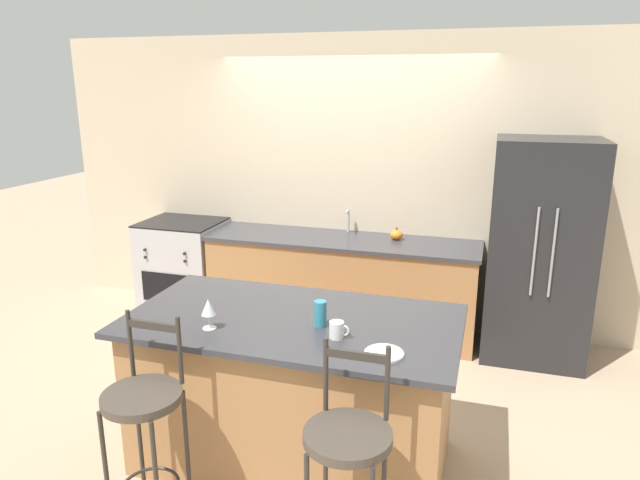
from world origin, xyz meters
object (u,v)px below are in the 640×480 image
dinner_plate (384,353)px  pumpkin_decoration (396,235)px  bar_stool_far (348,459)px  refrigerator (540,251)px  wine_glass (208,308)px  bar_stool_near (145,418)px  coffee_mug (337,330)px  tumbler_cup (320,314)px  oven_range (184,266)px

dinner_plate → pumpkin_decoration: size_ratio=1.77×
bar_stool_far → refrigerator: bearing=70.8°
pumpkin_decoration → wine_glass: bearing=-105.6°
bar_stool_near → coffee_mug: bearing=33.2°
bar_stool_far → tumbler_cup: bar_stool_far is taller
oven_range → bar_stool_far: size_ratio=0.81×
bar_stool_near → dinner_plate: size_ratio=5.64×
refrigerator → tumbler_cup: 2.38m
oven_range → pumpkin_decoration: bearing=2.9°
refrigerator → bar_stool_far: 2.87m
bar_stool_near → bar_stool_far: same height
oven_range → bar_stool_near: size_ratio=0.81×
oven_range → dinner_plate: bearing=-42.4°
coffee_mug → pumpkin_decoration: size_ratio=0.97×
refrigerator → oven_range: (-3.34, 0.02, -0.46)m
refrigerator → coffee_mug: 2.41m
dinner_plate → pumpkin_decoration: (-0.34, 2.37, -0.01)m
wine_glass → oven_range: bearing=123.5°
refrigerator → tumbler_cup: (-1.28, -2.00, 0.09)m
wine_glass → tumbler_cup: wine_glass is taller
bar_stool_near → refrigerator: bearing=53.3°
bar_stool_far → wine_glass: bar_stool_far is taller
bar_stool_far → coffee_mug: (-0.21, 0.57, 0.35)m
bar_stool_far → wine_glass: (-0.92, 0.48, 0.43)m
dinner_plate → wine_glass: wine_glass is taller
bar_stool_near → pumpkin_decoration: bearing=74.3°
refrigerator → pumpkin_decoration: refrigerator is taller
refrigerator → bar_stool_near: bearing=-126.7°
bar_stool_near → coffee_mug: (0.85, 0.56, 0.35)m
bar_stool_far → tumbler_cup: 0.86m
bar_stool_far → wine_glass: bearing=152.4°
oven_range → refrigerator: bearing=-0.3°
wine_glass → coffee_mug: wine_glass is taller
wine_glass → pumpkin_decoration: (0.65, 2.34, -0.13)m
bar_stool_far → coffee_mug: bar_stool_far is taller
dinner_plate → bar_stool_far: bearing=-98.7°
bar_stool_near → bar_stool_far: (1.06, -0.02, 0.00)m
tumbler_cup → pumpkin_decoration: tumbler_cup is taller
oven_range → tumbler_cup: (2.06, -2.02, 0.55)m
pumpkin_decoration → refrigerator: bearing=-5.9°
wine_glass → pumpkin_decoration: bearing=74.4°
dinner_plate → tumbler_cup: 0.48m
dinner_plate → tumbler_cup: bearing=149.5°
dinner_plate → tumbler_cup: size_ratio=1.36×
tumbler_cup → pumpkin_decoration: (0.07, 2.13, -0.08)m
coffee_mug → refrigerator: bearing=61.5°
refrigerator → dinner_plate: (-0.87, -2.24, 0.03)m
oven_range → dinner_plate: size_ratio=4.60×
refrigerator → dinner_plate: refrigerator is taller
bar_stool_far → pumpkin_decoration: 2.85m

